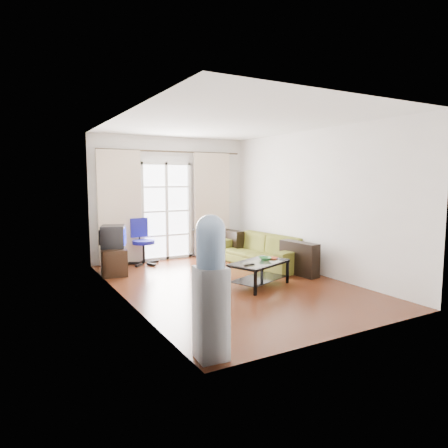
# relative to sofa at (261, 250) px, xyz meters

# --- Properties ---
(floor) EXTENTS (5.20, 5.20, 0.00)m
(floor) POSITION_rel_sofa_xyz_m (-1.34, -1.03, -0.31)
(floor) COLOR #532613
(floor) RESTS_ON ground
(ceiling) EXTENTS (5.20, 5.20, 0.00)m
(ceiling) POSITION_rel_sofa_xyz_m (-1.34, -1.03, 2.39)
(ceiling) COLOR white
(ceiling) RESTS_ON wall_back
(wall_back) EXTENTS (3.60, 0.02, 2.70)m
(wall_back) POSITION_rel_sofa_xyz_m (-1.34, 1.57, 1.04)
(wall_back) COLOR white
(wall_back) RESTS_ON floor
(wall_front) EXTENTS (3.60, 0.02, 2.70)m
(wall_front) POSITION_rel_sofa_xyz_m (-1.34, -3.63, 1.04)
(wall_front) COLOR white
(wall_front) RESTS_ON floor
(wall_left) EXTENTS (0.02, 5.20, 2.70)m
(wall_left) POSITION_rel_sofa_xyz_m (-3.14, -1.03, 1.04)
(wall_left) COLOR white
(wall_left) RESTS_ON floor
(wall_right) EXTENTS (0.02, 5.20, 2.70)m
(wall_right) POSITION_rel_sofa_xyz_m (0.46, -1.03, 1.04)
(wall_right) COLOR white
(wall_right) RESTS_ON floor
(french_door) EXTENTS (1.16, 0.06, 2.15)m
(french_door) POSITION_rel_sofa_xyz_m (-1.49, 1.51, 0.76)
(french_door) COLOR white
(french_door) RESTS_ON wall_back
(curtain_rod) EXTENTS (3.30, 0.04, 0.04)m
(curtain_rod) POSITION_rel_sofa_xyz_m (-1.34, 1.47, 2.07)
(curtain_rod) COLOR #4C3F2D
(curtain_rod) RESTS_ON wall_back
(curtain_left) EXTENTS (0.90, 0.07, 2.35)m
(curtain_left) POSITION_rel_sofa_xyz_m (-2.54, 1.45, 0.89)
(curtain_left) COLOR beige
(curtain_left) RESTS_ON curtain_rod
(curtain_right) EXTENTS (0.90, 0.07, 2.35)m
(curtain_right) POSITION_rel_sofa_xyz_m (-0.39, 1.45, 0.89)
(curtain_right) COLOR beige
(curtain_right) RESTS_ON curtain_rod
(radiator) EXTENTS (0.64, 0.12, 0.64)m
(radiator) POSITION_rel_sofa_xyz_m (-0.54, 1.47, 0.02)
(radiator) COLOR gray
(radiator) RESTS_ON floor
(sofa) EXTENTS (2.34, 1.34, 0.63)m
(sofa) POSITION_rel_sofa_xyz_m (0.00, 0.00, 0.00)
(sofa) COLOR olive
(sofa) RESTS_ON floor
(coffee_table) EXTENTS (1.17, 0.92, 0.42)m
(coffee_table) POSITION_rel_sofa_xyz_m (-0.99, -1.39, -0.05)
(coffee_table) COLOR silver
(coffee_table) RESTS_ON floor
(bowl) EXTENTS (0.35, 0.35, 0.05)m
(bowl) POSITION_rel_sofa_xyz_m (-0.83, -1.32, 0.13)
(bowl) COLOR #379856
(bowl) RESTS_ON coffee_table
(book) EXTENTS (0.41, 0.41, 0.02)m
(book) POSITION_rel_sofa_xyz_m (-0.75, -1.30, 0.11)
(book) COLOR maroon
(book) RESTS_ON coffee_table
(remote) EXTENTS (0.18, 0.05, 0.02)m
(remote) POSITION_rel_sofa_xyz_m (-1.28, -1.53, 0.11)
(remote) COLOR black
(remote) RESTS_ON coffee_table
(tv_stand) EXTENTS (0.56, 0.74, 0.50)m
(tv_stand) POSITION_rel_sofa_xyz_m (-2.88, 0.67, -0.07)
(tv_stand) COLOR black
(tv_stand) RESTS_ON floor
(crt_tv) EXTENTS (0.56, 0.57, 0.42)m
(crt_tv) POSITION_rel_sofa_xyz_m (-2.88, 0.74, 0.39)
(crt_tv) COLOR black
(crt_tv) RESTS_ON tv_stand
(task_chair) EXTENTS (0.73, 0.73, 0.96)m
(task_chair) POSITION_rel_sofa_xyz_m (-2.13, 1.24, -0.03)
(task_chair) COLOR black
(task_chair) RESTS_ON floor
(water_cooler) EXTENTS (0.33, 0.32, 1.45)m
(water_cooler) POSITION_rel_sofa_xyz_m (-2.94, -3.38, 0.44)
(water_cooler) COLOR silver
(water_cooler) RESTS_ON floor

